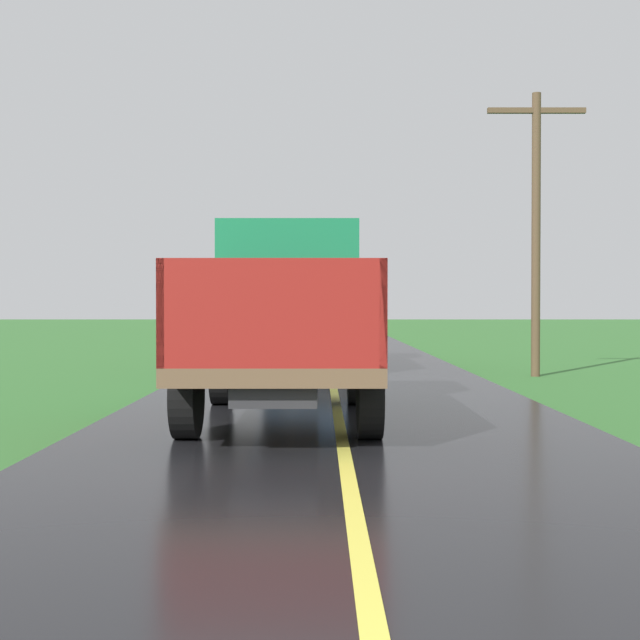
# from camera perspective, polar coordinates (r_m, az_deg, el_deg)

# --- Properties ---
(banana_truck_near) EXTENTS (2.38, 5.82, 2.80)m
(banana_truck_near) POSITION_cam_1_polar(r_m,az_deg,el_deg) (12.14, -2.24, 0.32)
(banana_truck_near) COLOR #2D2D30
(banana_truck_near) RESTS_ON road_surface
(banana_truck_far) EXTENTS (2.38, 5.81, 2.80)m
(banana_truck_far) POSITION_cam_1_polar(r_m,az_deg,el_deg) (22.24, -0.19, 0.61)
(banana_truck_far) COLOR #2D2D30
(banana_truck_far) RESTS_ON road_surface
(utility_pole_roadside) EXTENTS (2.22, 0.20, 6.43)m
(utility_pole_roadside) POSITION_cam_1_polar(r_m,az_deg,el_deg) (19.97, 14.38, 6.45)
(utility_pole_roadside) COLOR brown
(utility_pole_roadside) RESTS_ON ground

